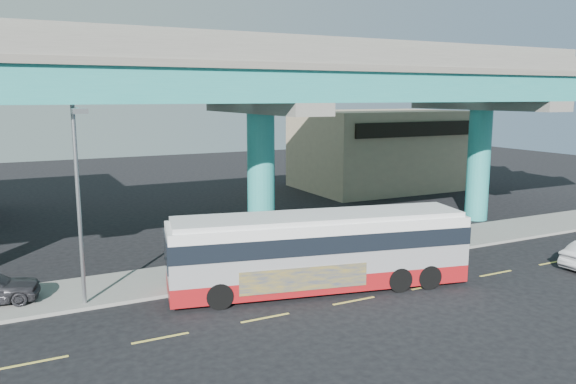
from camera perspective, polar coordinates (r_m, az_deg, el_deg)
name	(u,v)px	position (r m, az deg, el deg)	size (l,w,h in m)	color
ground	(350,299)	(23.85, 6.31, -10.71)	(120.00, 120.00, 0.00)	black
sidewalk	(290,262)	(28.34, 0.21, -7.14)	(70.00, 4.00, 0.15)	gray
lane_markings	(354,301)	(23.62, 6.71, -10.91)	(58.00, 0.12, 0.01)	#D8C64C
viaduct	(259,80)	(30.39, -2.93, 11.30)	(52.00, 12.40, 11.70)	teal
building_beige	(379,149)	(51.73, 9.27, 4.30)	(14.00, 10.23, 7.00)	tan
transit_bus	(320,248)	(24.33, 3.23, -5.73)	(13.24, 5.39, 3.33)	maroon
street_lamp	(79,178)	(22.44, -20.50, 1.37)	(0.50, 2.57, 7.92)	gray
stop_sign	(409,221)	(30.20, 12.19, -2.87)	(0.64, 0.37, 2.36)	gray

